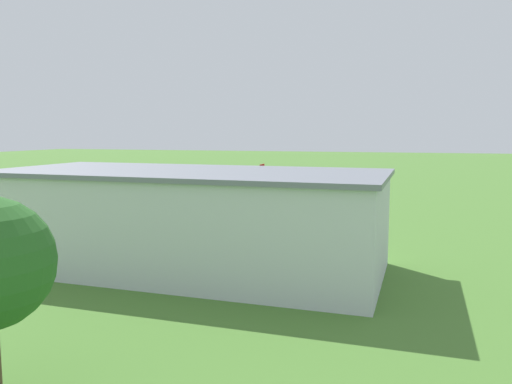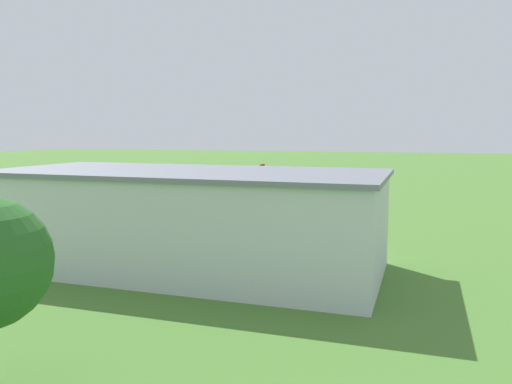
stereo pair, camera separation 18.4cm
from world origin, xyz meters
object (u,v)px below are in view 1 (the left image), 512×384
object	(u,v)px
car_green	(109,221)
person_watching_takeoff	(364,232)
biplane	(273,174)
person_beside_truck	(158,217)
car_silver	(48,219)
car_orange	(13,214)
hangar	(189,220)
person_crossing_taxiway	(322,227)

from	to	relation	value
car_green	person_watching_takeoff	distance (m)	27.57
biplane	person_beside_truck	world-z (taller)	biplane
car_silver	person_watching_takeoff	bearing A→B (deg)	-176.12
car_orange	person_watching_takeoff	bearing A→B (deg)	-179.16
hangar	person_watching_takeoff	size ratio (longest dim) A/B	17.70
car_green	person_crossing_taxiway	world-z (taller)	car_green
person_crossing_taxiway	biplane	bearing A→B (deg)	-64.10
car_silver	car_orange	world-z (taller)	car_orange
biplane	car_silver	distance (m)	33.29
biplane	car_silver	size ratio (longest dim) A/B	2.29
hangar	person_crossing_taxiway	distance (m)	17.82
car_silver	person_crossing_taxiway	distance (m)	30.57
car_green	car_orange	size ratio (longest dim) A/B	1.00
car_silver	person_watching_takeoff	xyz separation A→B (m)	(-34.70, -2.35, 0.01)
car_green	car_orange	xyz separation A→B (m)	(13.58, -0.89, 0.00)
person_beside_truck	person_watching_takeoff	bearing A→B (deg)	173.61
person_watching_takeoff	hangar	bearing A→B (deg)	49.20
car_green	car_orange	distance (m)	13.61
hangar	person_beside_truck	xyz separation A→B (m)	(11.37, -16.81, -3.07)
car_orange	biplane	bearing A→B (deg)	-135.16
car_green	car_silver	bearing A→B (deg)	6.89
hangar	car_silver	world-z (taller)	hangar
car_green	person_watching_takeoff	xyz separation A→B (m)	(-27.53, -1.49, -0.02)
person_crossing_taxiway	car_silver	bearing A→B (deg)	7.33
hangar	person_watching_takeoff	world-z (taller)	hangar
hangar	car_green	world-z (taller)	hangar
biplane	person_beside_truck	distance (m)	23.73
person_watching_takeoff	car_green	bearing A→B (deg)	3.09
car_orange	person_crossing_taxiway	size ratio (longest dim) A/B	2.71
person_crossing_taxiway	car_green	bearing A→B (deg)	7.47
hangar	car_green	size ratio (longest dim) A/B	6.76
car_orange	hangar	bearing A→B (deg)	154.85
person_crossing_taxiway	person_watching_takeoff	xyz separation A→B (m)	(-4.38, 1.55, 0.03)
car_silver	person_beside_truck	bearing A→B (deg)	-155.76
hangar	person_beside_truck	bearing A→B (deg)	-55.93
hangar	car_silver	xyz separation A→B (m)	(22.47, -11.81, -3.01)
car_green	car_silver	world-z (taller)	car_green
hangar	car_orange	bearing A→B (deg)	-25.15
hangar	biplane	xyz separation A→B (m)	(3.41, -38.90, 0.39)
car_green	car_silver	size ratio (longest dim) A/B	1.06
car_green	person_crossing_taxiway	bearing A→B (deg)	-172.53
hangar	car_orange	distance (m)	32.05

